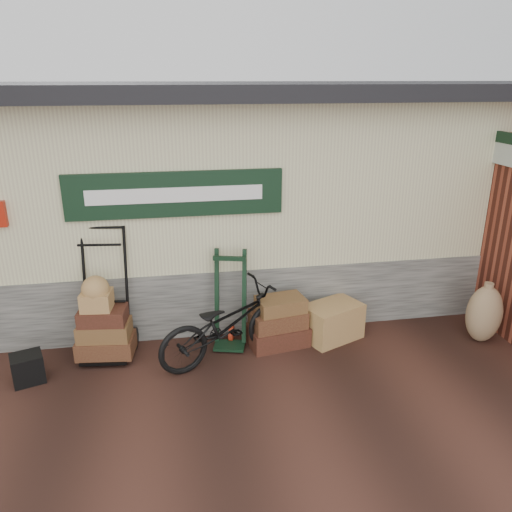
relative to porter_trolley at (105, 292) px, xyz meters
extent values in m
plane|color=black|center=(1.22, -0.80, -0.81)|extent=(80.00, 80.00, 0.00)
cube|color=#4C4C47|center=(1.22, 1.95, -0.36)|extent=(14.00, 3.54, 0.90)
cube|color=#C1B98D|center=(1.22, 1.95, 1.14)|extent=(14.00, 3.50, 2.10)
cube|color=black|center=(1.22, 1.80, 2.29)|extent=(14.40, 4.10, 0.20)
cube|color=black|center=(0.92, 0.17, 1.14)|extent=(2.60, 0.06, 0.55)
cube|color=white|center=(0.92, 0.14, 1.14)|extent=(2.10, 0.01, 0.18)
cube|color=#A81D0C|center=(-1.08, 0.17, 0.99)|extent=(0.14, 0.10, 0.30)
cube|color=#9C6A3E|center=(2.87, -0.15, -0.57)|extent=(0.87, 0.73, 0.48)
cube|color=black|center=(-0.85, -0.53, -0.64)|extent=(0.41, 0.38, 0.34)
imported|color=black|center=(1.45, -0.43, -0.29)|extent=(1.27, 1.91, 1.05)
ellipsoid|color=#826146|center=(4.77, -0.56, -0.43)|extent=(0.55, 0.49, 0.77)
camera|label=1|loc=(0.86, -5.78, 2.47)|focal=35.00mm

